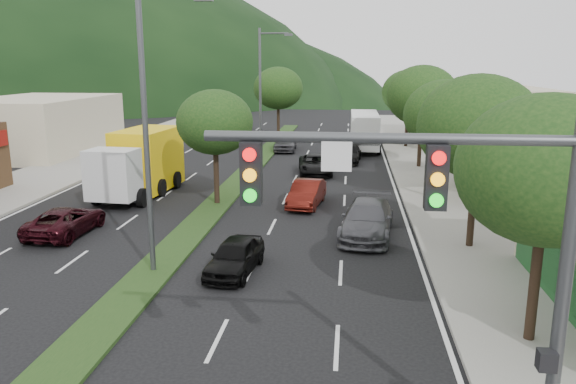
# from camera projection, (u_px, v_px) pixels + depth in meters

# --- Properties ---
(sidewalk_right) EXTENTS (5.00, 90.00, 0.15)m
(sidewalk_right) POSITION_uv_depth(u_px,v_px,m) (436.00, 182.00, 35.59)
(sidewalk_right) COLOR gray
(sidewalk_right) RESTS_ON ground
(sidewalk_left) EXTENTS (6.00, 90.00, 0.15)m
(sidewalk_left) POSITION_uv_depth(u_px,v_px,m) (55.00, 173.00, 38.32)
(sidewalk_left) COLOR gray
(sidewalk_left) RESTS_ON ground
(median) EXTENTS (1.60, 56.00, 0.12)m
(median) POSITION_uv_depth(u_px,v_px,m) (250.00, 169.00, 39.84)
(median) COLOR #193513
(median) RESTS_ON ground
(traffic_signal) EXTENTS (6.12, 0.40, 7.00)m
(traffic_signal) POSITION_uv_depth(u_px,v_px,m) (471.00, 240.00, 9.23)
(traffic_signal) COLOR #47494C
(traffic_signal) RESTS_ON ground
(gas_canopy) EXTENTS (12.20, 8.20, 5.25)m
(gas_canopy) POSITION_uv_depth(u_px,v_px,m) (569.00, 115.00, 30.95)
(gas_canopy) COLOR silver
(gas_canopy) RESTS_ON ground
(bldg_left_far) EXTENTS (9.00, 14.00, 4.60)m
(bldg_left_far) POSITION_uv_depth(u_px,v_px,m) (39.00, 125.00, 47.18)
(bldg_left_far) COLOR beige
(bldg_left_far) RESTS_ON ground
(bldg_right_far) EXTENTS (10.00, 16.00, 5.20)m
(bldg_right_far) POSITION_uv_depth(u_px,v_px,m) (484.00, 115.00, 52.66)
(bldg_right_far) COLOR beige
(bldg_right_far) RESTS_ON ground
(tree_r_a) EXTENTS (4.60, 4.60, 6.63)m
(tree_r_a) POSITION_uv_depth(u_px,v_px,m) (547.00, 170.00, 14.24)
(tree_r_a) COLOR black
(tree_r_a) RESTS_ON sidewalk_right
(tree_r_b) EXTENTS (4.80, 4.80, 6.94)m
(tree_r_b) POSITION_uv_depth(u_px,v_px,m) (478.00, 126.00, 21.93)
(tree_r_b) COLOR black
(tree_r_b) RESTS_ON sidewalk_right
(tree_r_c) EXTENTS (4.40, 4.40, 6.48)m
(tree_r_c) POSITION_uv_depth(u_px,v_px,m) (445.00, 115.00, 29.74)
(tree_r_c) COLOR black
(tree_r_c) RESTS_ON sidewalk_right
(tree_r_d) EXTENTS (5.00, 5.00, 7.17)m
(tree_r_d) POSITION_uv_depth(u_px,v_px,m) (422.00, 96.00, 39.33)
(tree_r_d) COLOR black
(tree_r_d) RESTS_ON sidewalk_right
(tree_r_e) EXTENTS (4.60, 4.60, 6.71)m
(tree_r_e) POSITION_uv_depth(u_px,v_px,m) (408.00, 92.00, 49.07)
(tree_r_e) COLOR black
(tree_r_e) RESTS_ON sidewalk_right
(tree_med_near) EXTENTS (4.00, 4.00, 6.02)m
(tree_med_near) POSITION_uv_depth(u_px,v_px,m) (215.00, 122.00, 29.17)
(tree_med_near) COLOR black
(tree_med_near) RESTS_ON median
(tree_med_far) EXTENTS (4.80, 4.80, 6.94)m
(tree_med_far) POSITION_uv_depth(u_px,v_px,m) (278.00, 88.00, 54.21)
(tree_med_far) COLOR black
(tree_med_far) RESTS_ON median
(streetlight_near) EXTENTS (2.60, 0.25, 10.00)m
(streetlight_near) POSITION_uv_depth(u_px,v_px,m) (151.00, 119.00, 19.20)
(streetlight_near) COLOR #47494C
(streetlight_near) RESTS_ON ground
(streetlight_mid) EXTENTS (2.60, 0.25, 10.00)m
(streetlight_mid) POSITION_uv_depth(u_px,v_px,m) (263.00, 87.00, 43.40)
(streetlight_mid) COLOR #47494C
(streetlight_mid) RESTS_ON ground
(suv_maroon) EXTENTS (2.26, 4.58, 1.25)m
(suv_maroon) POSITION_uv_depth(u_px,v_px,m) (66.00, 221.00, 24.88)
(suv_maroon) COLOR black
(suv_maroon) RESTS_ON ground
(car_queue_a) EXTENTS (1.90, 3.86, 1.26)m
(car_queue_a) POSITION_uv_depth(u_px,v_px,m) (235.00, 256.00, 20.31)
(car_queue_a) COLOR black
(car_queue_a) RESTS_ON ground
(car_queue_b) EXTENTS (2.71, 5.46, 1.52)m
(car_queue_b) POSITION_uv_depth(u_px,v_px,m) (367.00, 219.00, 24.60)
(car_queue_b) COLOR #4B4B50
(car_queue_b) RESTS_ON ground
(car_queue_c) EXTENTS (1.93, 4.27, 1.36)m
(car_queue_c) POSITION_uv_depth(u_px,v_px,m) (307.00, 193.00, 29.79)
(car_queue_c) COLOR #56140E
(car_queue_c) RESTS_ON ground
(car_queue_d) EXTENTS (2.66, 4.91, 1.31)m
(car_queue_d) POSITION_uv_depth(u_px,v_px,m) (315.00, 165.00, 38.24)
(car_queue_d) COLOR black
(car_queue_d) RESTS_ON ground
(car_queue_e) EXTENTS (1.96, 4.55, 1.53)m
(car_queue_e) POSITION_uv_depth(u_px,v_px,m) (285.00, 142.00, 48.24)
(car_queue_e) COLOR #444348
(car_queue_e) RESTS_ON ground
(car_queue_f) EXTENTS (2.21, 4.73, 1.33)m
(car_queue_f) POSITION_uv_depth(u_px,v_px,m) (348.00, 153.00, 42.84)
(car_queue_f) COLOR black
(car_queue_f) RESTS_ON ground
(box_truck) EXTENTS (3.43, 7.67, 3.68)m
(box_truck) POSITION_uv_depth(u_px,v_px,m) (141.00, 165.00, 32.20)
(box_truck) COLOR silver
(box_truck) RESTS_ON ground
(motorhome) EXTENTS (2.65, 8.26, 3.16)m
(motorhome) POSITION_uv_depth(u_px,v_px,m) (364.00, 130.00, 48.77)
(motorhome) COLOR white
(motorhome) RESTS_ON ground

